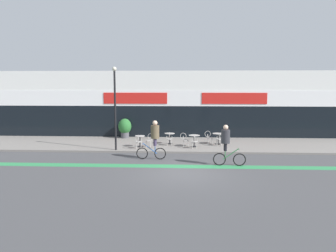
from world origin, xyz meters
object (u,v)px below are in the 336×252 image
(cafe_chair_2_near, at_px, (195,140))
(cyclist_1, at_px, (226,142))
(cafe_chair_0_side, at_px, (150,139))
(lamp_post, at_px, (115,102))
(bistro_table_3, at_px, (218,136))
(cafe_chair_0_near, at_px, (139,141))
(cafe_chair_3_side, at_px, (209,137))
(bistro_table_0, at_px, (140,139))
(bistro_table_2, at_px, (194,138))
(cyclist_0, at_px, (154,136))
(cafe_chair_3_near, at_px, (219,138))
(cafe_chair_1_near, at_px, (169,138))
(bistro_table_1, at_px, (170,136))
(planter_pot, at_px, (125,127))
(cafe_chair_2_side, at_px, (185,139))

(cafe_chair_2_near, xyz_separation_m, cyclist_1, (1.50, -3.87, 0.62))
(cafe_chair_0_side, bearing_deg, lamp_post, 28.15)
(bistro_table_3, height_order, cafe_chair_0_near, cafe_chair_0_near)
(cafe_chair_2_near, height_order, cafe_chair_3_side, same)
(bistro_table_0, distance_m, bistro_table_2, 3.54)
(bistro_table_3, distance_m, cafe_chair_0_near, 5.52)
(cafe_chair_2_near, distance_m, cyclist_0, 3.56)
(bistro_table_2, bearing_deg, bistro_table_0, -175.80)
(bistro_table_2, xyz_separation_m, cafe_chair_0_near, (-3.52, -0.88, -0.03))
(cafe_chair_0_near, bearing_deg, lamp_post, 99.20)
(bistro_table_2, distance_m, cafe_chair_3_near, 1.71)
(cafe_chair_3_side, bearing_deg, bistro_table_3, -0.12)
(bistro_table_0, bearing_deg, cafe_chair_3_near, 7.10)
(cafe_chair_3_side, height_order, cyclist_0, cyclist_0)
(cafe_chair_0_near, relative_size, cafe_chair_0_side, 1.00)
(cafe_chair_1_near, bearing_deg, cafe_chair_0_near, 117.89)
(bistro_table_1, height_order, cyclist_1, cyclist_1)
(lamp_post, height_order, cyclist_1, lamp_post)
(cafe_chair_3_near, height_order, lamp_post, lamp_post)
(bistro_table_1, height_order, cafe_chair_0_near, cafe_chair_0_near)
(cafe_chair_0_near, relative_size, planter_pot, 0.61)
(cafe_chair_0_side, distance_m, cyclist_0, 3.11)
(bistro_table_1, xyz_separation_m, lamp_post, (-3.25, -2.21, 2.43))
(cafe_chair_1_near, bearing_deg, cafe_chair_3_near, -92.66)
(bistro_table_1, distance_m, cafe_chair_0_side, 1.73)
(cafe_chair_0_side, distance_m, lamp_post, 3.31)
(planter_pot, bearing_deg, cafe_chair_1_near, -40.81)
(cafe_chair_1_near, bearing_deg, bistro_table_0, 102.14)
(bistro_table_0, height_order, cafe_chair_0_side, cafe_chair_0_side)
(bistro_table_2, relative_size, cafe_chair_2_near, 0.84)
(cafe_chair_1_near, height_order, cafe_chair_2_near, same)
(cafe_chair_1_near, height_order, cafe_chair_3_near, same)
(cafe_chair_2_near, distance_m, cyclist_1, 4.20)
(bistro_table_2, bearing_deg, cafe_chair_2_side, 179.44)
(bistro_table_2, bearing_deg, planter_pot, 147.09)
(bistro_table_1, bearing_deg, lamp_post, -145.81)
(bistro_table_3, relative_size, cafe_chair_0_side, 0.87)
(bistro_table_3, xyz_separation_m, cafe_chair_2_near, (-1.66, -1.64, -0.02))
(cafe_chair_0_near, relative_size, cafe_chair_2_side, 1.00)
(lamp_post, bearing_deg, cyclist_0, -37.10)
(cafe_chair_2_near, bearing_deg, bistro_table_0, 81.63)
(cafe_chair_1_near, height_order, lamp_post, lamp_post)
(cyclist_0, bearing_deg, bistro_table_0, -67.17)
(planter_pot, bearing_deg, bistro_table_2, -32.91)
(cafe_chair_0_side, xyz_separation_m, cafe_chair_2_near, (2.90, -0.37, 0.00))
(cyclist_0, distance_m, cyclist_1, 4.02)
(bistro_table_3, xyz_separation_m, cafe_chair_0_side, (-4.56, -1.27, -0.02))
(cafe_chair_0_near, xyz_separation_m, cafe_chair_3_near, (5.18, 1.27, 0.00))
(bistro_table_1, xyz_separation_m, bistro_table_2, (1.64, -0.92, 0.02))
(cafe_chair_1_near, xyz_separation_m, cafe_chair_3_near, (3.31, 0.09, 0.00))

